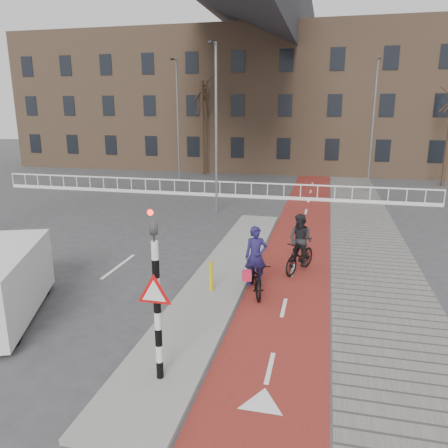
# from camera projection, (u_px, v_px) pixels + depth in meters

# --- Properties ---
(ground) EXTENTS (120.00, 120.00, 0.00)m
(ground) POSITION_uv_depth(u_px,v_px,m) (214.00, 337.00, 10.61)
(ground) COLOR #38383A
(ground) RESTS_ON ground
(bike_lane) EXTENTS (2.50, 60.00, 0.01)m
(bike_lane) POSITION_uv_depth(u_px,v_px,m) (301.00, 231.00, 19.68)
(bike_lane) COLOR maroon
(bike_lane) RESTS_ON ground
(sidewalk) EXTENTS (3.00, 60.00, 0.01)m
(sidewalk) POSITION_uv_depth(u_px,v_px,m) (366.00, 235.00, 19.06)
(sidewalk) COLOR slate
(sidewalk) RESTS_ON ground
(curb_island) EXTENTS (1.80, 16.00, 0.12)m
(curb_island) POSITION_uv_depth(u_px,v_px,m) (224.00, 274.00, 14.51)
(curb_island) COLOR gray
(curb_island) RESTS_ON ground
(traffic_signal) EXTENTS (0.80, 0.80, 3.68)m
(traffic_signal) POSITION_uv_depth(u_px,v_px,m) (156.00, 292.00, 8.33)
(traffic_signal) COLOR black
(traffic_signal) RESTS_ON curb_island
(bollard) EXTENTS (0.12, 0.12, 0.90)m
(bollard) POSITION_uv_depth(u_px,v_px,m) (211.00, 276.00, 12.93)
(bollard) COLOR gold
(bollard) RESTS_ON curb_island
(cyclist_near) EXTENTS (1.27, 2.10, 2.05)m
(cyclist_near) POSITION_uv_depth(u_px,v_px,m) (255.00, 271.00, 12.99)
(cyclist_near) COLOR black
(cyclist_near) RESTS_ON bike_lane
(cyclist_far) EXTENTS (1.25, 1.92, 2.00)m
(cyclist_far) POSITION_uv_depth(u_px,v_px,m) (300.00, 248.00, 14.62)
(cyclist_far) COLOR black
(cyclist_far) RESTS_ON bike_lane
(railing) EXTENTS (28.00, 0.10, 0.99)m
(railing) POSITION_uv_depth(u_px,v_px,m) (205.00, 191.00, 27.63)
(railing) COLOR silver
(railing) RESTS_ON ground
(townhouse_row) EXTENTS (46.00, 10.00, 15.90)m
(townhouse_row) POSITION_uv_depth(u_px,v_px,m) (270.00, 80.00, 39.37)
(townhouse_row) COLOR #7F6047
(townhouse_row) RESTS_ON ground
(tree_mid) EXTENTS (0.26, 0.26, 7.51)m
(tree_mid) POSITION_uv_depth(u_px,v_px,m) (203.00, 129.00, 35.73)
(tree_mid) COLOR black
(tree_mid) RESTS_ON ground
(streetlight_near) EXTENTS (0.12, 0.12, 8.48)m
(streetlight_near) POSITION_uv_depth(u_px,v_px,m) (216.00, 132.00, 22.09)
(streetlight_near) COLOR slate
(streetlight_near) RESTS_ON ground
(streetlight_left) EXTENTS (0.12, 0.12, 8.88)m
(streetlight_left) POSITION_uv_depth(u_px,v_px,m) (178.00, 121.00, 32.73)
(streetlight_left) COLOR slate
(streetlight_left) RESTS_ON ground
(streetlight_right) EXTENTS (0.12, 0.12, 8.47)m
(streetlight_right) POSITION_uv_depth(u_px,v_px,m) (373.00, 127.00, 28.38)
(streetlight_right) COLOR slate
(streetlight_right) RESTS_ON ground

